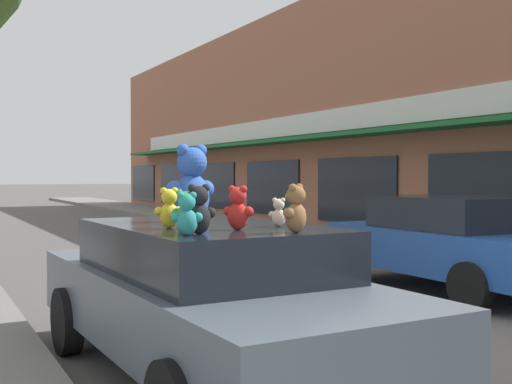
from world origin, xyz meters
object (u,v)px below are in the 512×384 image
Objects in this scene: teddy_bear_giant at (192,184)px; teddy_bear_red at (238,209)px; plush_art_car at (207,295)px; teddy_bear_black at (199,210)px; parked_car_far_center at (451,241)px; teddy_bear_pink at (189,209)px; teddy_bear_cream at (279,213)px; teddy_bear_green at (185,210)px; teddy_bear_yellow at (169,208)px; teddy_bear_brown at (296,209)px; teddy_bear_purple at (190,217)px; teddy_bear_teal at (187,215)px.

teddy_bear_red is at bearing 73.77° from teddy_bear_giant.
teddy_bear_black is at bearing -118.54° from plush_art_car.
teddy_bear_giant is 5.63m from parked_car_far_center.
plush_art_car is 12.73× the size of teddy_bear_black.
teddy_bear_pink is 1.12× the size of teddy_bear_cream.
teddy_bear_green is 1.16× the size of teddy_bear_pink.
teddy_bear_red reaches higher than teddy_bear_yellow.
teddy_bear_red is at bearing -89.96° from teddy_bear_brown.
teddy_bear_cream is (0.18, 0.58, -0.06)m from teddy_bear_brown.
teddy_bear_giant is 0.18× the size of parked_car_far_center.
plush_art_car is 19.24× the size of teddy_bear_cream.
teddy_bear_cream is (0.81, -0.13, -0.04)m from teddy_bear_green.
teddy_bear_yellow reaches higher than teddy_bear_purple.
teddy_bear_pink is (0.33, 0.38, -0.03)m from teddy_bear_yellow.
teddy_bear_brown reaches higher than plush_art_car.
teddy_bear_cream is (0.42, -0.95, -0.24)m from teddy_bear_giant.
teddy_bear_yellow is 1.36× the size of teddy_bear_cream.
parked_car_far_center is (5.24, 2.27, 0.03)m from plush_art_car.
teddy_bear_giant is at bearing -105.77° from teddy_bear_black.
teddy_bear_purple is 0.87m from teddy_bear_pink.
teddy_bear_cream reaches higher than plush_art_car.
teddy_bear_giant is 3.14× the size of teddy_bear_purple.
teddy_bear_teal reaches higher than teddy_bear_cream.
teddy_bear_black is (-0.70, 0.26, -0.00)m from teddy_bear_brown.
teddy_bear_brown is at bearing 163.85° from teddy_bear_black.
teddy_bear_yellow is 1.05× the size of teddy_bear_green.
teddy_bear_black reaches higher than parked_car_far_center.
teddy_bear_purple reaches higher than plush_art_car.
teddy_bear_giant is at bearing -118.95° from teddy_bear_yellow.
teddy_bear_cream is (0.88, 0.32, -0.06)m from teddy_bear_black.
teddy_bear_giant is at bearing -42.00° from teddy_bear_red.
teddy_bear_teal is 0.89× the size of teddy_bear_red.
teddy_bear_brown is at bearing 135.24° from teddy_bear_yellow.
teddy_bear_green is (-0.37, -0.42, 0.80)m from plush_art_car.
teddy_bear_pink reaches higher than plush_art_car.
teddy_bear_giant is at bearing 85.75° from plush_art_car.
parked_car_far_center is at bearing -100.99° from teddy_bear_red.
teddy_bear_red reaches higher than teddy_bear_green.
teddy_bear_giant reaches higher than teddy_bear_green.
teddy_bear_green reaches higher than teddy_bear_teal.
teddy_bear_purple is 0.94× the size of teddy_bear_cream.
teddy_bear_yellow is at bearing -85.63° from teddy_bear_black.
teddy_bear_red reaches higher than parked_car_far_center.
teddy_bear_pink reaches higher than teddy_bear_purple.
plush_art_car is 17.21× the size of teddy_bear_pink.
parked_car_far_center reaches higher than plush_art_car.
teddy_bear_purple reaches higher than parked_car_far_center.
teddy_bear_black is at bearing -151.06° from parked_car_far_center.
teddy_bear_green is at bearing 96.36° from teddy_bear_pink.
teddy_bear_yellow reaches higher than parked_car_far_center.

